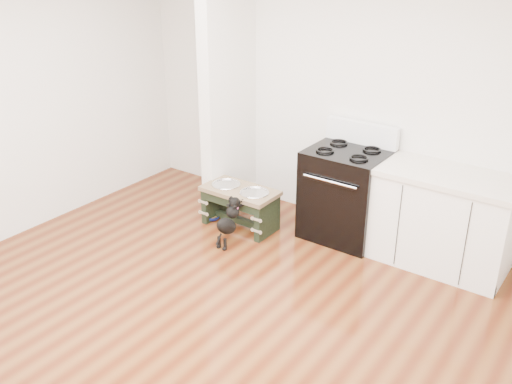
# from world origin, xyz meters

# --- Properties ---
(ground) EXTENTS (5.00, 5.00, 0.00)m
(ground) POSITION_xyz_m (0.00, 0.00, 0.00)
(ground) COLOR #4E1F0E
(ground) RESTS_ON ground
(room_shell) EXTENTS (5.00, 5.00, 5.00)m
(room_shell) POSITION_xyz_m (0.00, 0.00, 1.62)
(room_shell) COLOR silver
(room_shell) RESTS_ON ground
(partition_wall) EXTENTS (0.15, 0.80, 2.70)m
(partition_wall) POSITION_xyz_m (-1.18, 2.10, 1.35)
(partition_wall) COLOR silver
(partition_wall) RESTS_ON ground
(oven_range) EXTENTS (0.76, 0.69, 1.14)m
(oven_range) POSITION_xyz_m (0.25, 2.16, 0.48)
(oven_range) COLOR black
(oven_range) RESTS_ON ground
(cabinet_run) EXTENTS (1.24, 0.64, 0.91)m
(cabinet_run) POSITION_xyz_m (1.23, 2.18, 0.45)
(cabinet_run) COLOR white
(cabinet_run) RESTS_ON ground
(dog_feeder) EXTENTS (0.79, 0.42, 0.45)m
(dog_feeder) POSITION_xyz_m (-0.73, 1.69, 0.31)
(dog_feeder) COLOR black
(dog_feeder) RESTS_ON ground
(puppy) EXTENTS (0.14, 0.41, 0.48)m
(puppy) POSITION_xyz_m (-0.59, 1.33, 0.26)
(puppy) COLOR black
(puppy) RESTS_ON ground
(floor_bowl) EXTENTS (0.17, 0.17, 0.05)m
(floor_bowl) POSITION_xyz_m (-1.07, 1.64, 0.03)
(floor_bowl) COLOR #0B1552
(floor_bowl) RESTS_ON ground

